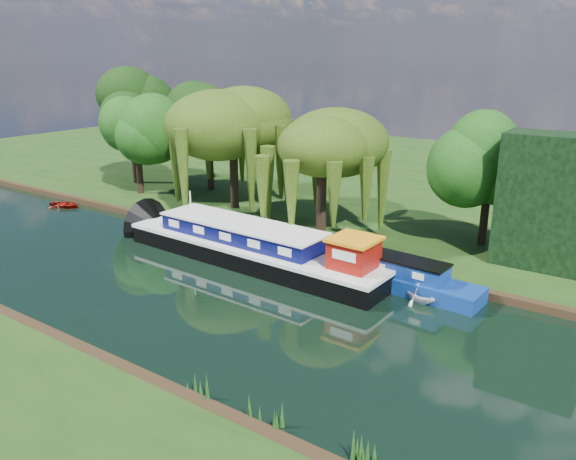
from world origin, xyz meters
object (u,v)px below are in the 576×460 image
Objects in this scene: narrowboat at (369,268)px; red_dinghy at (65,207)px; dutch_barge at (256,247)px; white_cruiser at (418,301)px.

narrowboat is 4.71× the size of red_dinghy.
red_dinghy is at bearing 179.03° from dutch_barge.
red_dinghy is at bearing 106.20° from white_cruiser.
narrowboat is (7.22, 1.56, -0.29)m from dutch_barge.
dutch_barge is 6.62× the size of red_dinghy.
narrowboat reaches higher than red_dinghy.
dutch_barge is at bearing 109.24° from white_cruiser.
narrowboat is at bearing -102.80° from red_dinghy.
dutch_barge is 10.95m from white_cruiser.
dutch_barge is 22.05m from red_dinghy.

